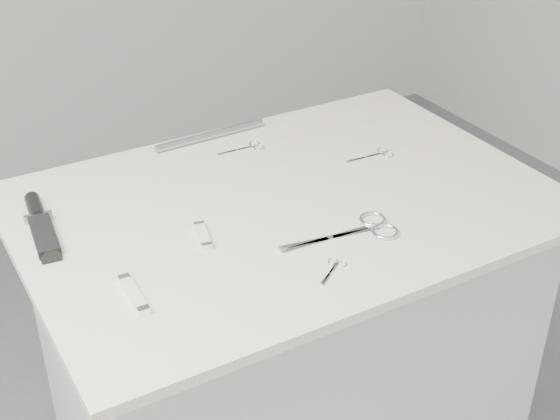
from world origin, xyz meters
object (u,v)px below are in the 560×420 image
large_shears (362,230)px  tiny_scissors (333,269)px  plinth (286,383)px  metal_rail (210,135)px  embroidery_scissors_b (247,148)px  sheathed_knife (40,223)px  pocket_knife_b (203,236)px  embroidery_scissors_a (376,155)px  pocket_knife_a (134,294)px

large_shears → tiny_scissors: (-0.11, -0.07, -0.00)m
plinth → metal_rail: (-0.01, 0.31, 0.48)m
large_shears → metal_rail: bearing=104.8°
embroidery_scissors_b → metal_rail: bearing=122.2°
sheathed_knife → pocket_knife_b: bearing=-121.2°
embroidery_scissors_b → tiny_scissors: 0.47m
plinth → tiny_scissors: (-0.05, -0.23, 0.47)m
plinth → metal_rail: 0.57m
embroidery_scissors_b → metal_rail: 0.09m
embroidery_scissors_a → sheathed_knife: size_ratio=0.52×
embroidery_scissors_a → embroidery_scissors_b: bearing=146.1°
pocket_knife_b → metal_rail: (0.18, 0.35, 0.00)m
pocket_knife_b → embroidery_scissors_b: bearing=-26.6°
large_shears → pocket_knife_a: size_ratio=2.09×
plinth → pocket_knife_a: bearing=-158.6°
embroidery_scissors_a → tiny_scissors: (-0.31, -0.30, -0.00)m
sheathed_knife → pocket_knife_a: (0.07, -0.28, -0.00)m
sheathed_knife → pocket_knife_b: sheathed_knife is taller
embroidery_scissors_b → plinth: bearing=-97.8°
large_shears → metal_rail: size_ratio=0.85×
embroidery_scissors_a → metal_rail: metal_rail is taller
plinth → pocket_knife_b: (-0.20, -0.04, 0.48)m
embroidery_scissors_a → pocket_knife_a: bearing=-158.6°
embroidery_scissors_a → sheathed_knife: (-0.69, 0.07, 0.01)m
tiny_scissors → metal_rail: size_ratio=0.28×
plinth → sheathed_knife: size_ratio=4.31×
large_shears → embroidery_scissors_b: bearing=99.5°
embroidery_scissors_a → tiny_scissors: size_ratio=1.50×
embroidery_scissors_b → tiny_scissors: size_ratio=1.44×
pocket_knife_b → plinth: bearing=-64.1°
large_shears → embroidery_scissors_a: bearing=55.3°
embroidery_scissors_b → sheathed_knife: (-0.47, -0.09, 0.01)m
large_shears → embroidery_scissors_a: large_shears is taller
sheathed_knife → metal_rail: (0.42, 0.17, 0.00)m
tiny_scissors → sheathed_knife: size_ratio=0.35×
embroidery_scissors_b → large_shears: bearing=-85.3°
large_shears → pocket_knife_b: 0.28m
plinth → tiny_scissors: 0.53m
plinth → large_shears: large_shears is taller
sheathed_knife → pocket_knife_a: size_ratio=1.98×
sheathed_knife → pocket_knife_b: size_ratio=2.53×
large_shears → pocket_knife_a: 0.42m
sheathed_knife → pocket_knife_a: sheathed_knife is taller
large_shears → embroidery_scissors_a: (0.20, 0.23, -0.00)m
pocket_knife_b → sheathed_knife: bearing=66.4°
large_shears → pocket_knife_a: bearing=-176.6°
tiny_scissors → metal_rail: 0.55m
large_shears → embroidery_scissors_b: 0.39m
large_shears → plinth: bearing=116.5°
pocket_knife_b → embroidery_scissors_a: bearing=-62.8°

